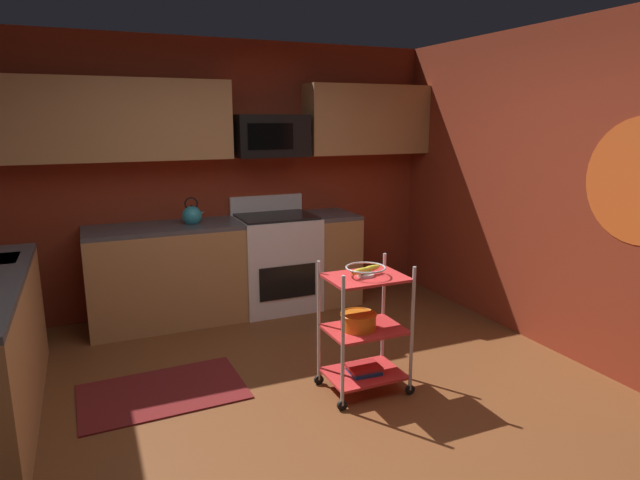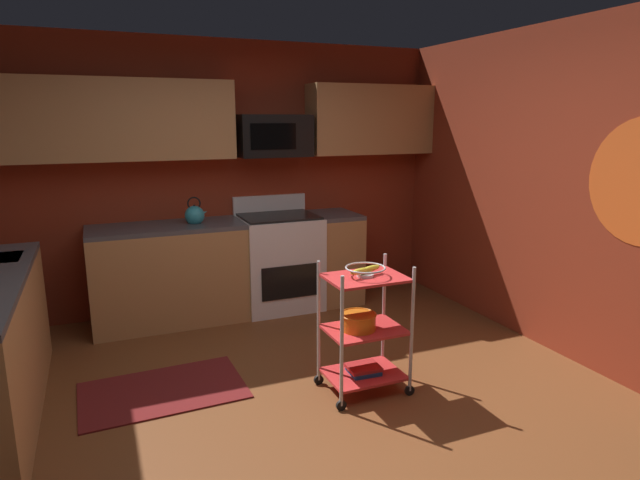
{
  "view_description": "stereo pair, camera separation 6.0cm",
  "coord_description": "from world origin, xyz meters",
  "px_view_note": "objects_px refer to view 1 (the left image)",
  "views": [
    {
      "loc": [
        -1.21,
        -2.82,
        1.86
      ],
      "look_at": [
        0.23,
        0.47,
        1.05
      ],
      "focal_mm": 30.23,
      "sensor_mm": 36.0,
      "label": 1
    },
    {
      "loc": [
        -1.15,
        -2.84,
        1.86
      ],
      "look_at": [
        0.23,
        0.47,
        1.05
      ],
      "focal_mm": 30.23,
      "sensor_mm": 36.0,
      "label": 2
    }
  ],
  "objects_px": {
    "rolling_cart": "(364,329)",
    "fruit_bowl": "(366,269)",
    "book_stack": "(364,369)",
    "microwave": "(270,136)",
    "oven_range": "(276,261)",
    "kettle": "(192,215)",
    "mixing_bowl_large": "(358,321)"
  },
  "relations": [
    {
      "from": "microwave",
      "to": "mixing_bowl_large",
      "type": "relative_size",
      "value": 2.78
    },
    {
      "from": "book_stack",
      "to": "kettle",
      "type": "xyz_separation_m",
      "value": [
        -0.8,
        1.87,
        0.84
      ]
    },
    {
      "from": "microwave",
      "to": "book_stack",
      "type": "xyz_separation_m",
      "value": [
        -0.01,
        -1.97,
        -1.54
      ]
    },
    {
      "from": "oven_range",
      "to": "microwave",
      "type": "xyz_separation_m",
      "value": [
        -0.0,
        0.1,
        1.22
      ]
    },
    {
      "from": "oven_range",
      "to": "book_stack",
      "type": "height_order",
      "value": "oven_range"
    },
    {
      "from": "oven_range",
      "to": "fruit_bowl",
      "type": "xyz_separation_m",
      "value": [
        -0.01,
        -1.87,
        0.4
      ]
    },
    {
      "from": "oven_range",
      "to": "rolling_cart",
      "type": "xyz_separation_m",
      "value": [
        -0.01,
        -1.87,
        -0.03
      ]
    },
    {
      "from": "fruit_bowl",
      "to": "kettle",
      "type": "height_order",
      "value": "kettle"
    },
    {
      "from": "rolling_cart",
      "to": "fruit_bowl",
      "type": "distance_m",
      "value": 0.42
    },
    {
      "from": "book_stack",
      "to": "microwave",
      "type": "bearing_deg",
      "value": 89.79
    },
    {
      "from": "book_stack",
      "to": "fruit_bowl",
      "type": "bearing_deg",
      "value": -153.43
    },
    {
      "from": "mixing_bowl_large",
      "to": "kettle",
      "type": "bearing_deg",
      "value": 111.92
    },
    {
      "from": "oven_range",
      "to": "mixing_bowl_large",
      "type": "bearing_deg",
      "value": -91.71
    },
    {
      "from": "mixing_bowl_large",
      "to": "fruit_bowl",
      "type": "bearing_deg",
      "value": 0.0
    },
    {
      "from": "kettle",
      "to": "oven_range",
      "type": "bearing_deg",
      "value": 0.27
    },
    {
      "from": "rolling_cart",
      "to": "mixing_bowl_large",
      "type": "relative_size",
      "value": 3.63
    },
    {
      "from": "rolling_cart",
      "to": "book_stack",
      "type": "bearing_deg",
      "value": 45.0
    },
    {
      "from": "rolling_cart",
      "to": "book_stack",
      "type": "xyz_separation_m",
      "value": [
        0.0,
        0.0,
        -0.3
      ]
    },
    {
      "from": "kettle",
      "to": "book_stack",
      "type": "bearing_deg",
      "value": -66.82
    },
    {
      "from": "microwave",
      "to": "fruit_bowl",
      "type": "distance_m",
      "value": 2.14
    },
    {
      "from": "rolling_cart",
      "to": "mixing_bowl_large",
      "type": "height_order",
      "value": "rolling_cart"
    },
    {
      "from": "book_stack",
      "to": "rolling_cart",
      "type": "bearing_deg",
      "value": -135.0
    },
    {
      "from": "microwave",
      "to": "rolling_cart",
      "type": "bearing_deg",
      "value": -90.21
    },
    {
      "from": "microwave",
      "to": "rolling_cart",
      "type": "height_order",
      "value": "microwave"
    },
    {
      "from": "microwave",
      "to": "fruit_bowl",
      "type": "height_order",
      "value": "microwave"
    },
    {
      "from": "rolling_cart",
      "to": "kettle",
      "type": "height_order",
      "value": "kettle"
    },
    {
      "from": "rolling_cart",
      "to": "mixing_bowl_large",
      "type": "bearing_deg",
      "value": 180.0
    },
    {
      "from": "mixing_bowl_large",
      "to": "book_stack",
      "type": "relative_size",
      "value": 1.09
    },
    {
      "from": "rolling_cart",
      "to": "kettle",
      "type": "distance_m",
      "value": 2.1
    },
    {
      "from": "fruit_bowl",
      "to": "rolling_cart",
      "type": "bearing_deg",
      "value": 0.0
    },
    {
      "from": "rolling_cart",
      "to": "kettle",
      "type": "bearing_deg",
      "value": 113.18
    },
    {
      "from": "oven_range",
      "to": "rolling_cart",
      "type": "distance_m",
      "value": 1.87
    }
  ]
}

